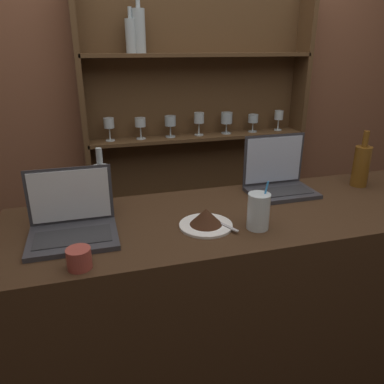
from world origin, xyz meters
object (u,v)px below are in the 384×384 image
cake_plate (206,219)px  wine_bottle_amber (361,165)px  laptop_near (72,223)px  water_glass (258,211)px  wine_bottle_clear (102,187)px  coffee_cup (79,258)px  laptop_far (278,179)px

cake_plate → wine_bottle_amber: bearing=14.7°
laptop_near → water_glass: 0.67m
water_glass → wine_bottle_clear: 0.63m
wine_bottle_clear → coffee_cup: bearing=-102.9°
laptop_far → cake_plate: size_ratio=1.49×
laptop_near → wine_bottle_amber: 1.33m
cake_plate → water_glass: (0.18, -0.06, 0.04)m
cake_plate → wine_bottle_clear: (-0.36, 0.26, 0.07)m
laptop_far → wine_bottle_amber: size_ratio=1.12×
coffee_cup → laptop_far: bearing=25.2°
water_glass → coffee_cup: bearing=-171.2°
wine_bottle_amber → cake_plate: bearing=-165.3°
cake_plate → coffee_cup: 0.48m
laptop_far → wine_bottle_clear: 0.79m
laptop_far → wine_bottle_clear: size_ratio=1.14×
cake_plate → coffee_cup: size_ratio=2.68×
wine_bottle_amber → coffee_cup: bearing=-163.6°
wine_bottle_amber → coffee_cup: size_ratio=3.56×
cake_plate → water_glass: size_ratio=1.10×
laptop_near → water_glass: (0.66, -0.13, 0.02)m
laptop_far → coffee_cup: 0.98m
laptop_far → wine_bottle_clear: bearing=179.4°
wine_bottle_clear → cake_plate: bearing=-36.4°
water_glass → coffee_cup: 0.64m
wine_bottle_amber → wine_bottle_clear: bearing=178.0°
coffee_cup → laptop_near: bearing=95.3°
laptop_near → wine_bottle_clear: wine_bottle_clear is taller
wine_bottle_amber → coffee_cup: 1.36m
laptop_near → coffee_cup: size_ratio=4.04×
coffee_cup → cake_plate: bearing=19.5°
laptop_near → wine_bottle_clear: size_ratio=1.16×
laptop_far → coffee_cup: laptop_far is taller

